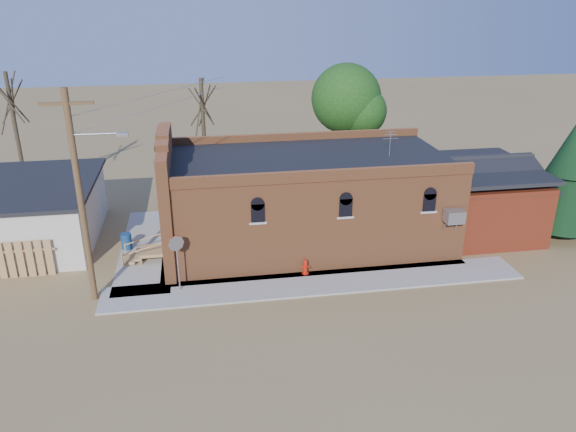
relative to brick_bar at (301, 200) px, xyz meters
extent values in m
plane|color=olive|center=(-1.64, -5.49, -2.34)|extent=(120.00, 120.00, 0.00)
cube|color=#9E9991|center=(-0.14, -4.59, -2.30)|extent=(19.00, 2.20, 0.08)
cube|color=#9E9991|center=(-7.94, 0.51, -2.30)|extent=(2.60, 10.00, 0.08)
cube|color=#A55C32|center=(0.36, 0.01, -0.09)|extent=(14.00, 7.00, 4.50)
cube|color=black|center=(0.36, 0.01, 2.21)|extent=(13.80, 6.80, 0.12)
cube|color=#A55C32|center=(-6.64, 0.01, 0.56)|extent=(0.50, 7.40, 5.80)
cube|color=navy|center=(-6.94, -1.19, 1.66)|extent=(0.08, 1.10, 1.56)
cube|color=#97969C|center=(6.46, -3.94, 0.26)|extent=(0.85, 0.65, 0.60)
cube|color=#5F2210|center=(9.86, 0.01, -0.74)|extent=(5.00, 6.00, 3.20)
cylinder|color=#4A371D|center=(-9.84, -4.29, 2.16)|extent=(0.26, 0.26, 9.00)
cube|color=#4A371D|center=(-9.84, -4.29, 6.06)|extent=(2.00, 0.12, 0.12)
cylinder|color=#97969C|center=(-8.94, -4.29, 4.86)|extent=(1.80, 0.08, 0.08)
cube|color=#97969C|center=(-7.94, -4.29, 4.81)|extent=(0.45, 0.22, 0.14)
cylinder|color=#433826|center=(-4.64, 7.51, 1.41)|extent=(0.24, 0.24, 7.50)
cylinder|color=#433826|center=(-15.64, 8.51, 1.66)|extent=(0.24, 0.24, 8.00)
cylinder|color=#433826|center=(4.36, 8.01, 0.81)|extent=(0.28, 0.28, 6.30)
sphere|color=#164112|center=(4.36, 8.01, 3.61)|extent=(4.40, 4.40, 4.40)
cylinder|color=#433826|center=(13.86, -1.49, -1.74)|extent=(0.30, 0.30, 1.20)
cone|color=black|center=(13.86, -1.49, 1.06)|extent=(3.60, 3.60, 5.50)
cone|color=black|center=(13.86, -1.49, 2.66)|extent=(2.41, 2.41, 3.00)
cylinder|color=#B9180A|center=(-0.50, -3.69, -2.23)|extent=(0.33, 0.33, 0.06)
cylinder|color=#B9180A|center=(-0.50, -3.69, -1.92)|extent=(0.23, 0.23, 0.55)
sphere|color=#B9180A|center=(-0.50, -3.69, -1.64)|extent=(0.22, 0.22, 0.22)
cylinder|color=#B9180A|center=(-0.50, -3.83, -1.92)|extent=(0.10, 0.12, 0.10)
cylinder|color=#B9180A|center=(-0.64, -3.69, -1.92)|extent=(0.12, 0.10, 0.10)
cylinder|color=#B9180A|center=(-0.36, -3.69, -1.92)|extent=(0.12, 0.10, 0.10)
cylinder|color=#97969C|center=(-6.24, -4.27, -1.07)|extent=(0.07, 0.07, 2.37)
cylinder|color=#97969C|center=(-6.24, -4.30, 0.00)|extent=(0.66, 0.33, 0.71)
cylinder|color=#B2210A|center=(-6.24, -4.25, 0.00)|extent=(0.66, 0.33, 0.71)
cylinder|color=navy|center=(-8.94, 0.48, -1.85)|extent=(0.63, 0.63, 0.82)
camera|label=1|loc=(-5.12, -26.39, 10.08)|focal=35.00mm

